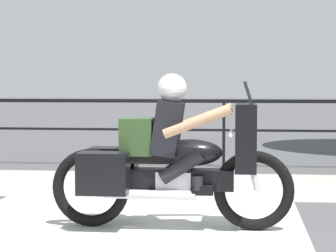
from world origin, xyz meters
TOP-DOWN VIEW (x-y plane):
  - ground_plane at (0.00, 0.00)m, footprint 120.00×120.00m
  - sidewalk_band at (0.00, 3.40)m, footprint 44.00×2.40m
  - crosswalk_band at (-0.84, -0.20)m, footprint 3.55×6.00m
  - fence_railing at (0.00, 5.38)m, footprint 36.00×0.05m
  - motorcycle at (-0.40, 0.65)m, footprint 2.38×0.76m

SIDE VIEW (x-z plane):
  - ground_plane at x=0.00m, z-range 0.00..0.00m
  - crosswalk_band at x=-0.84m, z-range 0.00..0.01m
  - sidewalk_band at x=0.00m, z-range 0.00..0.01m
  - motorcycle at x=-0.40m, z-range -0.08..1.44m
  - fence_railing at x=0.00m, z-range 0.33..1.49m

